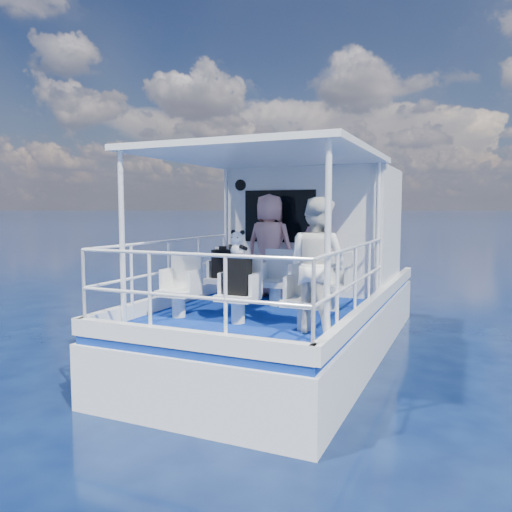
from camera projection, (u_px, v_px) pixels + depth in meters
The scene contains 20 objects.
ground at pixel (270, 366), 7.55m from camera, with size 2000.00×2000.00×0.00m, color #071235.
hull at pixel (292, 349), 8.46m from camera, with size 3.00×7.00×1.60m, color white.
deck at pixel (293, 300), 8.38m from camera, with size 2.90×6.90×0.10m, color navy.
cabin at pixel (316, 229), 9.46m from camera, with size 2.85×2.00×2.20m, color white.
canopy at pixel (265, 155), 7.07m from camera, with size 3.00×3.20×0.08m, color white.
canopy_posts at pixel (264, 235), 7.13m from camera, with size 2.77×2.97×2.20m.
railings at pixel (254, 280), 6.89m from camera, with size 2.84×3.59×1.00m, color white, non-canonical shape.
seat_port_fwd at pixel (223, 289), 7.99m from camera, with size 0.48×0.46×0.38m, color silver.
seat_center_fwd at pixel (275, 293), 7.63m from camera, with size 0.48×0.46×0.38m, color silver.
seat_stbd_fwd at pixel (332, 297), 7.27m from camera, with size 0.48×0.46×0.38m, color silver.
seat_port_aft at pixel (179, 303), 6.81m from camera, with size 0.48×0.46×0.38m, color silver.
seat_center_aft at pixel (238, 309), 6.44m from camera, with size 0.48×0.46×0.38m, color silver.
seat_stbd_aft at pixel (304, 314), 6.08m from camera, with size 0.48×0.46×0.38m, color silver.
passenger_port_fwd at pixel (270, 246), 8.36m from camera, with size 0.64×0.46×1.72m, color #DA968D.
passenger_stbd_fwd at pixel (318, 254), 8.15m from camera, with size 0.55×0.36×1.50m, color pink.
passenger_stbd_aft at pixel (317, 265), 5.91m from camera, with size 0.78×0.61×1.61m, color white.
backpack_port at pixel (224, 264), 7.91m from camera, with size 0.34×0.19×0.45m, color black.
backpack_center at pixel (238, 276), 6.36m from camera, with size 0.33×0.18×0.49m, color black.
compact_camera at pixel (223, 248), 7.88m from camera, with size 0.10×0.06×0.06m, color black.
panda at pixel (238, 243), 6.33m from camera, with size 0.22×0.18×0.33m, color white, non-canonical shape.
Camera 1 is at (2.78, -6.82, 2.37)m, focal length 35.00 mm.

